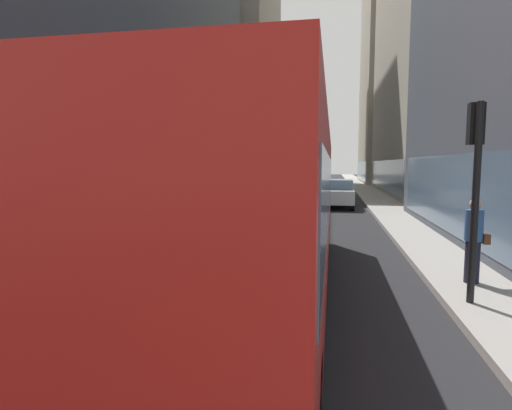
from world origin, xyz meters
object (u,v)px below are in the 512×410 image
Objects in this scene: car_grey_wagon at (230,196)px; pedestrian_with_handbag at (474,240)px; car_red_coupe at (301,178)px; box_truck at (319,173)px; car_white_van at (337,193)px; transit_bus at (258,205)px; traffic_light_near at (475,169)px; car_silver_sedan at (321,178)px.

car_grey_wagon is 2.53× the size of pedestrian_with_handbag.
car_red_coupe is 9.89m from box_truck.
transit_bus is at bearing -95.46° from car_white_van.
car_silver_sedan is at bearing 95.19° from traffic_light_near.
car_white_van is at bearing -80.99° from car_red_coupe.
car_red_coupe is at bearing 86.76° from car_grey_wagon.
car_silver_sedan is 2.69× the size of pedestrian_with_handbag.
car_grey_wagon is 15.66m from traffic_light_near.
transit_bus is 2.54× the size of car_silver_sedan.
car_red_coupe is at bearing 99.12° from pedestrian_with_handbag.
box_truck reaches higher than car_grey_wagon.
car_white_van and car_red_coupe have the same top height.
car_white_van is at bearing 28.44° from car_grey_wagon.
traffic_light_near reaches higher than transit_bus.
car_white_van is 6.37m from car_grey_wagon.
car_white_van is at bearing 97.22° from traffic_light_near.
box_truck is (2.40, -9.56, 0.85)m from car_red_coupe.
transit_bus is 16.84m from car_white_van.
traffic_light_near reaches higher than car_red_coupe.
car_white_van is at bearing -86.21° from car_silver_sedan.
car_silver_sedan is at bearing 90.00° from box_truck.
pedestrian_with_handbag reaches higher than car_silver_sedan.
transit_bus is 14.30m from car_grey_wagon.
car_silver_sedan is at bearing 81.63° from car_grey_wagon.
car_grey_wagon is 14.78m from pedestrian_with_handbag.
car_grey_wagon is at bearing 123.33° from pedestrian_with_handbag.
car_silver_sedan is 2.63m from car_red_coupe.
transit_bus is at bearing -90.00° from box_truck.
car_red_coupe is (-2.40, 1.07, -0.00)m from car_silver_sedan.
car_red_coupe is at bearing 99.01° from car_white_van.
car_red_coupe is 41.12m from pedestrian_with_handbag.
pedestrian_with_handbag is (8.12, -12.35, 0.19)m from car_grey_wagon.
car_silver_sedan is 24.20m from car_white_van.
pedestrian_with_handbag reaches higher than car_grey_wagon.
car_white_van is 25.53m from car_red_coupe.
car_white_van is 1.12× the size of car_red_coupe.
traffic_light_near is (6.10, -41.79, 1.62)m from car_red_coupe.
box_truck is at bearing 95.83° from car_white_van.
car_grey_wagon and car_red_coupe have the same top height.
car_white_van is (1.60, 16.73, -0.95)m from transit_bus.
box_truck is 2.21× the size of traffic_light_near.
car_white_van is 0.58× the size of box_truck.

